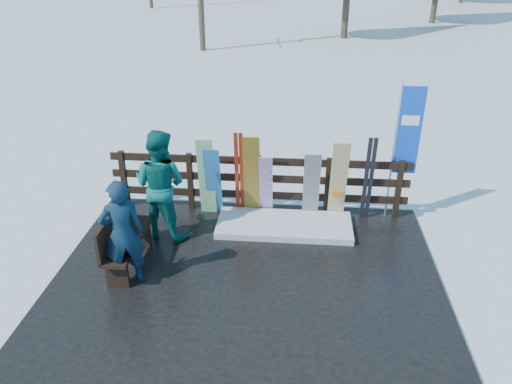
# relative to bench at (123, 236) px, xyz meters

# --- Properties ---
(ground) EXTENTS (700.00, 700.00, 0.00)m
(ground) POSITION_rel_bench_xyz_m (1.98, -0.26, -0.60)
(ground) COLOR white
(ground) RESTS_ON ground
(deck) EXTENTS (6.00, 5.00, 0.08)m
(deck) POSITION_rel_bench_xyz_m (1.98, -0.26, -0.56)
(deck) COLOR black
(deck) RESTS_ON ground
(fence) EXTENTS (5.60, 0.10, 1.15)m
(fence) POSITION_rel_bench_xyz_m (1.98, 1.94, 0.14)
(fence) COLOR black
(fence) RESTS_ON deck
(snow_patch) EXTENTS (2.43, 1.00, 0.12)m
(snow_patch) POSITION_rel_bench_xyz_m (2.51, 1.34, -0.46)
(snow_patch) COLOR white
(snow_patch) RESTS_ON deck
(bench) EXTENTS (0.40, 1.50, 0.97)m
(bench) POSITION_rel_bench_xyz_m (0.00, 0.00, 0.00)
(bench) COLOR black
(bench) RESTS_ON deck
(snowboard_0) EXTENTS (0.30, 0.32, 1.40)m
(snowboard_0) POSITION_rel_bench_xyz_m (1.16, 1.72, 0.18)
(snowboard_0) COLOR #2A7EC9
(snowboard_0) RESTS_ON deck
(snowboard_1) EXTENTS (0.30, 0.26, 1.57)m
(snowboard_1) POSITION_rel_bench_xyz_m (1.04, 1.72, 0.27)
(snowboard_1) COLOR white
(snowboard_1) RESTS_ON deck
(snowboard_2) EXTENTS (0.30, 0.33, 1.66)m
(snowboard_2) POSITION_rel_bench_xyz_m (1.88, 1.72, 0.31)
(snowboard_2) COLOR yellow
(snowboard_2) RESTS_ON deck
(snowboard_3) EXTENTS (0.25, 0.42, 1.30)m
(snowboard_3) POSITION_rel_bench_xyz_m (2.14, 1.72, 0.14)
(snowboard_3) COLOR white
(snowboard_3) RESTS_ON deck
(snowboard_4) EXTENTS (0.30, 0.28, 1.36)m
(snowboard_4) POSITION_rel_bench_xyz_m (2.97, 1.72, 0.17)
(snowboard_4) COLOR black
(snowboard_4) RESTS_ON deck
(snowboard_5) EXTENTS (0.30, 0.36, 1.61)m
(snowboard_5) POSITION_rel_bench_xyz_m (3.45, 1.72, 0.29)
(snowboard_5) COLOR silver
(snowboard_5) RESTS_ON deck
(ski_pair_a) EXTENTS (0.16, 0.22, 1.68)m
(ski_pair_a) POSITION_rel_bench_xyz_m (1.64, 1.79, 0.33)
(ski_pair_a) COLOR #A02513
(ski_pair_a) RESTS_ON deck
(ski_pair_b) EXTENTS (0.17, 0.17, 1.66)m
(ski_pair_b) POSITION_rel_bench_xyz_m (3.99, 1.79, 0.31)
(ski_pair_b) COLOR black
(ski_pair_b) RESTS_ON deck
(rental_flag) EXTENTS (0.45, 0.04, 2.60)m
(rental_flag) POSITION_rel_bench_xyz_m (4.57, 1.99, 1.09)
(rental_flag) COLOR silver
(rental_flag) RESTS_ON deck
(person_front) EXTENTS (0.74, 0.64, 1.72)m
(person_front) POSITION_rel_bench_xyz_m (0.19, -0.46, 0.34)
(person_front) COLOR #13384C
(person_front) RESTS_ON deck
(person_back) EXTENTS (1.12, 0.98, 1.96)m
(person_back) POSITION_rel_bench_xyz_m (0.39, 0.95, 0.46)
(person_back) COLOR #0C635C
(person_back) RESTS_ON deck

